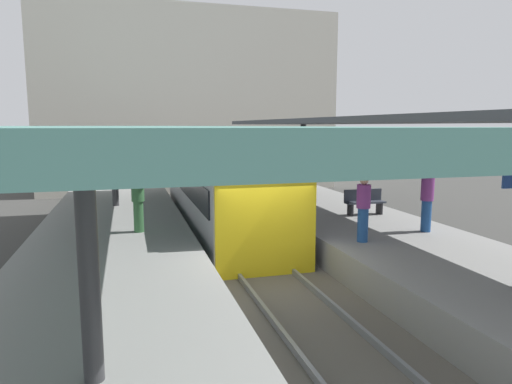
{
  "coord_description": "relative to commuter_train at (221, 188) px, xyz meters",
  "views": [
    {
      "loc": [
        -3.33,
        -10.35,
        4.01
      ],
      "look_at": [
        0.61,
        3.66,
        1.91
      ],
      "focal_mm": 32.27,
      "sensor_mm": 36.0,
      "label": 1
    }
  ],
  "objects": [
    {
      "name": "ground_plane",
      "position": [
        0.0,
        -6.36,
        -1.73
      ],
      "size": [
        80.0,
        80.0,
        0.0
      ],
      "primitive_type": "plane",
      "color": "#383835"
    },
    {
      "name": "canopy_right",
      "position": [
        3.8,
        -4.96,
        2.39
      ],
      "size": [
        4.18,
        21.0,
        3.24
      ],
      "color": "#333335",
      "rests_on": "platform_right"
    },
    {
      "name": "passenger_mid_platform",
      "position": [
        4.87,
        -5.59,
        0.21
      ],
      "size": [
        0.36,
        0.36,
        1.8
      ],
      "color": "navy",
      "rests_on": "platform_right"
    },
    {
      "name": "platform_right",
      "position": [
        3.8,
        -6.36,
        -1.23
      ],
      "size": [
        4.4,
        28.0,
        1.0
      ],
      "primitive_type": "cube",
      "color": "gray",
      "rests_on": "ground_plane"
    },
    {
      "name": "platform_bench",
      "position": [
        4.43,
        -2.8,
        -0.26
      ],
      "size": [
        1.4,
        0.41,
        0.86
      ],
      "color": "black",
      "rests_on": "platform_right"
    },
    {
      "name": "canopy_left",
      "position": [
        -3.8,
        -4.96,
        2.16
      ],
      "size": [
        4.18,
        21.0,
        3.01
      ],
      "color": "#333335",
      "rests_on": "platform_left"
    },
    {
      "name": "platform_left",
      "position": [
        -3.8,
        -6.36,
        -1.23
      ],
      "size": [
        4.4,
        28.0,
        1.0
      ],
      "primitive_type": "cube",
      "color": "gray",
      "rests_on": "ground_plane"
    },
    {
      "name": "station_building_backdrop",
      "position": [
        0.68,
        13.64,
        3.77
      ],
      "size": [
        18.0,
        6.0,
        11.0
      ],
      "primitive_type": "cube",
      "color": "beige",
      "rests_on": "ground_plane"
    },
    {
      "name": "track_ballast",
      "position": [
        0.0,
        -6.36,
        -1.63
      ],
      "size": [
        3.2,
        28.0,
        0.2
      ],
      "primitive_type": "cube",
      "color": "#59544C",
      "rests_on": "ground_plane"
    },
    {
      "name": "commuter_train",
      "position": [
        0.0,
        0.0,
        0.0
      ],
      "size": [
        2.78,
        11.82,
        3.1
      ],
      "color": "#ADADB2",
      "rests_on": "track_ballast"
    },
    {
      "name": "rail_far_side",
      "position": [
        0.72,
        -6.36,
        -1.46
      ],
      "size": [
        0.08,
        28.0,
        0.14
      ],
      "primitive_type": "cube",
      "color": "slate",
      "rests_on": "track_ballast"
    },
    {
      "name": "passenger_far_end",
      "position": [
        2.54,
        -6.16,
        0.17
      ],
      "size": [
        0.36,
        0.36,
        1.73
      ],
      "color": "navy",
      "rests_on": "platform_right"
    },
    {
      "name": "passenger_near_bench",
      "position": [
        -3.07,
        -3.41,
        0.16
      ],
      "size": [
        0.36,
        0.36,
        1.7
      ],
      "color": "#386B3D",
      "rests_on": "platform_left"
    },
    {
      "name": "rail_near_side",
      "position": [
        -0.72,
        -6.36,
        -1.46
      ],
      "size": [
        0.08,
        28.0,
        0.14
      ],
      "primitive_type": "cube",
      "color": "slate",
      "rests_on": "track_ballast"
    }
  ]
}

